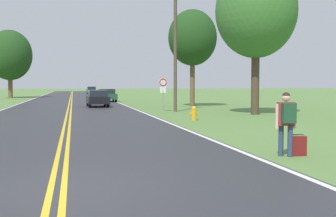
{
  "coord_description": "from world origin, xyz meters",
  "views": [
    {
      "loc": [
        0.31,
        -7.98,
        1.95
      ],
      "look_at": [
        3.7,
        7.07,
        1.07
      ],
      "focal_mm": 45.0,
      "sensor_mm": 36.0,
      "label": 1
    }
  ],
  "objects_px": {
    "suitcase": "(298,146)",
    "tree_behind_sign": "(193,38)",
    "traffic_sign": "(163,86)",
    "fire_hydrant": "(194,113)",
    "tree_far_back": "(10,55)",
    "hitchhiker_person": "(286,117)",
    "tree_right_cluster": "(256,12)",
    "car_black_hatchback_approaching": "(98,98)",
    "car_dark_green_sedan_mid_near": "(107,95)",
    "car_dark_blue_hatchback_mid_far": "(91,90)"
  },
  "relations": [
    {
      "from": "suitcase",
      "to": "traffic_sign",
      "type": "relative_size",
      "value": 0.25
    },
    {
      "from": "tree_behind_sign",
      "to": "car_dark_green_sedan_mid_near",
      "type": "xyz_separation_m",
      "value": [
        -6.55,
        12.86,
        -5.31
      ]
    },
    {
      "from": "fire_hydrant",
      "to": "car_dark_blue_hatchback_mid_far",
      "type": "height_order",
      "value": "car_dark_blue_hatchback_mid_far"
    },
    {
      "from": "hitchhiker_person",
      "to": "tree_far_back",
      "type": "relative_size",
      "value": 0.18
    },
    {
      "from": "car_dark_blue_hatchback_mid_far",
      "to": "hitchhiker_person",
      "type": "bearing_deg",
      "value": 0.73
    },
    {
      "from": "traffic_sign",
      "to": "tree_far_back",
      "type": "relative_size",
      "value": 0.25
    },
    {
      "from": "tree_behind_sign",
      "to": "tree_far_back",
      "type": "xyz_separation_m",
      "value": [
        -19.29,
        29.09,
        0.17
      ]
    },
    {
      "from": "fire_hydrant",
      "to": "tree_far_back",
      "type": "height_order",
      "value": "tree_far_back"
    },
    {
      "from": "suitcase",
      "to": "car_dark_green_sedan_mid_near",
      "type": "bearing_deg",
      "value": 7.73
    },
    {
      "from": "traffic_sign",
      "to": "car_black_hatchback_approaching",
      "type": "distance_m",
      "value": 8.69
    },
    {
      "from": "traffic_sign",
      "to": "tree_far_back",
      "type": "xyz_separation_m",
      "value": [
        -15.31,
        35.28,
        4.4
      ]
    },
    {
      "from": "suitcase",
      "to": "car_dark_green_sedan_mid_near",
      "type": "relative_size",
      "value": 0.14
    },
    {
      "from": "suitcase",
      "to": "tree_far_back",
      "type": "relative_size",
      "value": 0.06
    },
    {
      "from": "tree_far_back",
      "to": "car_black_hatchback_approaching",
      "type": "xyz_separation_m",
      "value": [
        11.04,
        -27.78,
        -5.43
      ]
    },
    {
      "from": "hitchhiker_person",
      "to": "car_black_hatchback_approaching",
      "type": "relative_size",
      "value": 0.41
    },
    {
      "from": "suitcase",
      "to": "tree_far_back",
      "type": "distance_m",
      "value": 57.05
    },
    {
      "from": "hitchhiker_person",
      "to": "car_dark_blue_hatchback_mid_far",
      "type": "relative_size",
      "value": 0.41
    },
    {
      "from": "tree_far_back",
      "to": "car_dark_green_sedan_mid_near",
      "type": "relative_size",
      "value": 2.26
    },
    {
      "from": "traffic_sign",
      "to": "tree_behind_sign",
      "type": "distance_m",
      "value": 8.5
    },
    {
      "from": "car_dark_blue_hatchback_mid_far",
      "to": "fire_hydrant",
      "type": "bearing_deg",
      "value": 1.69
    },
    {
      "from": "tree_right_cluster",
      "to": "suitcase",
      "type": "bearing_deg",
      "value": -110.26
    },
    {
      "from": "tree_right_cluster",
      "to": "car_dark_blue_hatchback_mid_far",
      "type": "relative_size",
      "value": 2.27
    },
    {
      "from": "fire_hydrant",
      "to": "traffic_sign",
      "type": "bearing_deg",
      "value": 90.39
    },
    {
      "from": "car_black_hatchback_approaching",
      "to": "car_dark_green_sedan_mid_near",
      "type": "distance_m",
      "value": 11.68
    },
    {
      "from": "suitcase",
      "to": "tree_right_cluster",
      "type": "xyz_separation_m",
      "value": [
        5.58,
        15.11,
        6.37
      ]
    },
    {
      "from": "car_black_hatchback_approaching",
      "to": "car_dark_blue_hatchback_mid_far",
      "type": "distance_m",
      "value": 50.16
    },
    {
      "from": "tree_behind_sign",
      "to": "tree_far_back",
      "type": "height_order",
      "value": "tree_far_back"
    },
    {
      "from": "hitchhiker_person",
      "to": "tree_right_cluster",
      "type": "bearing_deg",
      "value": -16.99
    },
    {
      "from": "car_black_hatchback_approaching",
      "to": "hitchhiker_person",
      "type": "bearing_deg",
      "value": 5.88
    },
    {
      "from": "car_dark_blue_hatchback_mid_far",
      "to": "car_black_hatchback_approaching",
      "type": "bearing_deg",
      "value": -2.5
    },
    {
      "from": "car_dark_green_sedan_mid_near",
      "to": "car_dark_blue_hatchback_mid_far",
      "type": "height_order",
      "value": "car_dark_blue_hatchback_mid_far"
    },
    {
      "from": "car_dark_green_sedan_mid_near",
      "to": "tree_right_cluster",
      "type": "bearing_deg",
      "value": 17.2
    },
    {
      "from": "suitcase",
      "to": "car_black_hatchback_approaching",
      "type": "bearing_deg",
      "value": 12.7
    },
    {
      "from": "suitcase",
      "to": "tree_far_back",
      "type": "xyz_separation_m",
      "value": [
        -14.94,
        54.74,
        5.95
      ]
    },
    {
      "from": "car_black_hatchback_approaching",
      "to": "tree_far_back",
      "type": "bearing_deg",
      "value": -159.91
    },
    {
      "from": "tree_behind_sign",
      "to": "tree_right_cluster",
      "type": "height_order",
      "value": "tree_right_cluster"
    },
    {
      "from": "traffic_sign",
      "to": "tree_behind_sign",
      "type": "xyz_separation_m",
      "value": [
        3.99,
        6.19,
        4.23
      ]
    },
    {
      "from": "suitcase",
      "to": "traffic_sign",
      "type": "distance_m",
      "value": 19.52
    },
    {
      "from": "car_black_hatchback_approaching",
      "to": "car_dark_blue_hatchback_mid_far",
      "type": "xyz_separation_m",
      "value": [
        1.53,
        50.14,
        0.02
      ]
    },
    {
      "from": "fire_hydrant",
      "to": "car_black_hatchback_approaching",
      "type": "relative_size",
      "value": 0.18
    },
    {
      "from": "suitcase",
      "to": "tree_far_back",
      "type": "height_order",
      "value": "tree_far_back"
    },
    {
      "from": "traffic_sign",
      "to": "car_dark_blue_hatchback_mid_far",
      "type": "height_order",
      "value": "traffic_sign"
    },
    {
      "from": "car_black_hatchback_approaching",
      "to": "car_dark_green_sedan_mid_near",
      "type": "bearing_deg",
      "value": 170.03
    },
    {
      "from": "car_black_hatchback_approaching",
      "to": "suitcase",
      "type": "bearing_deg",
      "value": 6.66
    },
    {
      "from": "traffic_sign",
      "to": "fire_hydrant",
      "type": "bearing_deg",
      "value": -89.61
    },
    {
      "from": "fire_hydrant",
      "to": "car_dark_green_sedan_mid_near",
      "type": "height_order",
      "value": "car_dark_green_sedan_mid_near"
    },
    {
      "from": "suitcase",
      "to": "tree_behind_sign",
      "type": "distance_m",
      "value": 26.65
    },
    {
      "from": "hitchhiker_person",
      "to": "car_dark_green_sedan_mid_near",
      "type": "bearing_deg",
      "value": 7.18
    },
    {
      "from": "traffic_sign",
      "to": "tree_far_back",
      "type": "bearing_deg",
      "value": 113.45
    },
    {
      "from": "fire_hydrant",
      "to": "tree_right_cluster",
      "type": "bearing_deg",
      "value": 34.29
    }
  ]
}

